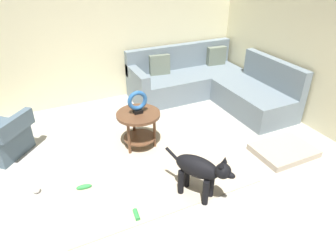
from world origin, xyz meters
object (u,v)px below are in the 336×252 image
Objects in this scene: sectional_couch at (210,85)px; dog_bed_mat at (284,150)px; dog_toy_ball at (36,190)px; dog_toy_bone at (84,187)px; dog_toy_rope at (136,215)px; side_table at (139,121)px; torus_sculpture at (137,102)px; dog at (200,170)px.

sectional_couch is 1.96m from dog_bed_mat.
dog_toy_ball reaches higher than dog_toy_bone.
sectional_couch is 15.66× the size of dog_toy_rope.
dog_toy_ball is at bearing -165.05° from side_table.
torus_sculpture is at bearing 0.00° from side_table.
dog reaches higher than dog_toy_ball.
torus_sculpture is 1.27m from dog_toy_bone.
dog_bed_mat is at bearing 156.20° from dog.
sectional_couch is at bearing 27.87° from torus_sculpture.
dog reaches higher than dog_toy_rope.
dog_toy_ball is at bearing -59.06° from dog.
sectional_couch is at bearing 29.05° from dog_toy_bone.
dog is 4.14× the size of dog_toy_bone.
torus_sculpture is (0.00, 0.00, 0.29)m from side_table.
sectional_couch is 3.44m from dog_toy_ball.
dog_bed_mat reaches higher than dog_toy_bone.
dog_bed_mat is 2.70m from dog_toy_bone.
dog_toy_rope is 0.78m from dog_toy_bone.
side_table reaches higher than dog_toy_bone.
dog_bed_mat reaches higher than dog_toy_rope.
sectional_couch reaches higher than dog_toy_rope.
dog_toy_bone is (-1.17, 0.68, -0.35)m from dog.
dog reaches higher than dog_bed_mat.
dog_bed_mat is at bearing -30.32° from torus_sculpture.
dog_bed_mat is 1.54m from dog.
sectional_couch reaches higher than dog_toy_ball.
dog is at bearing -124.70° from sectional_couch.
sectional_couch is 3.06m from dog_toy_bone.
dog_toy_bone is at bearing -150.95° from sectional_couch.
dog_toy_ball is at bearing -157.66° from sectional_couch.
dog_toy_ball is (-3.17, 0.64, 0.00)m from dog_bed_mat.
dog_bed_mat is at bearing -90.16° from sectional_couch.
dog is 1.40m from dog_toy_bone.
torus_sculpture is (-1.75, -0.92, 0.42)m from sectional_couch.
dog_bed_mat is 8.78× the size of dog_toy_ball.
side_table is 6.58× the size of dog_toy_ball.
dog_bed_mat is 5.57× the size of dog_toy_rope.
sectional_couch is at bearing 89.84° from dog_bed_mat.
dog_toy_bone is (-2.66, 0.46, -0.01)m from dog_bed_mat.
torus_sculpture is at bearing -110.65° from dog.
sectional_couch is at bearing 27.87° from side_table.
dog_toy_bone reaches higher than dog_toy_rope.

